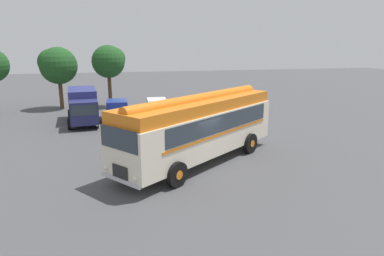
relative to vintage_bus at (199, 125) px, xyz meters
The scene contains 7 objects.
ground_plane 2.09m from the vintage_bus, 112.48° to the right, with size 120.00×120.00×0.00m, color #474749.
vintage_bus is the anchor object (origin of this frame).
car_near_left 11.05m from the vintage_bus, 110.19° to the left, with size 1.99×4.21×1.66m.
car_mid_left 10.30m from the vintage_bus, 94.08° to the left, with size 2.15×4.29×1.66m.
box_van 12.49m from the vintage_bus, 120.35° to the left, with size 2.72×5.91×2.50m.
tree_left_of_centre 19.56m from the vintage_bus, 117.04° to the left, with size 3.43×3.34×5.62m.
tree_centre 17.90m from the vintage_bus, 103.47° to the left, with size 3.11×3.03×5.78m.
Camera 1 is at (-3.84, -15.26, 5.85)m, focal length 32.00 mm.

